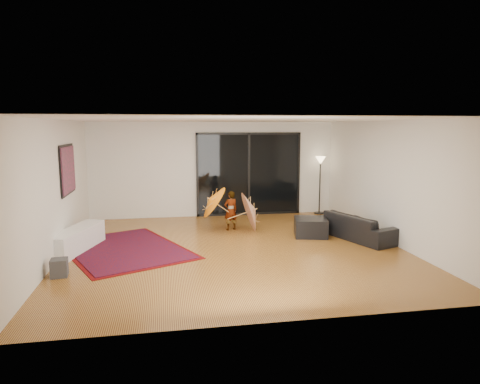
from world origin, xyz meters
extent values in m
plane|color=#B07A30|center=(0.00, 0.00, 0.00)|extent=(7.00, 7.00, 0.00)
plane|color=white|center=(0.00, 0.00, 2.70)|extent=(7.00, 7.00, 0.00)
plane|color=silver|center=(0.00, 3.50, 1.35)|extent=(7.00, 0.00, 7.00)
plane|color=silver|center=(0.00, -3.50, 1.35)|extent=(7.00, 0.00, 7.00)
plane|color=silver|center=(-3.50, 0.00, 1.35)|extent=(0.00, 7.00, 7.00)
plane|color=silver|center=(3.50, 0.00, 1.35)|extent=(0.00, 7.00, 7.00)
cube|color=black|center=(1.00, 3.47, 1.20)|extent=(3.00, 0.04, 2.40)
cube|color=black|center=(1.00, 3.45, 2.37)|extent=(3.06, 0.06, 0.06)
cube|color=black|center=(1.00, 3.45, 0.03)|extent=(3.06, 0.06, 0.06)
cube|color=black|center=(1.00, 3.45, 1.20)|extent=(0.06, 0.06, 2.40)
cube|color=black|center=(-3.48, 1.00, 1.65)|extent=(0.02, 1.28, 1.08)
cube|color=#1A4335|center=(-3.46, 1.00, 1.65)|extent=(0.03, 1.18, 0.98)
cube|color=white|center=(-3.25, 0.41, 0.24)|extent=(0.94, 1.79, 0.48)
cube|color=#424244|center=(-3.25, -1.14, 0.16)|extent=(0.30, 0.30, 0.31)
cube|color=#580708|center=(-2.30, 0.35, 0.01)|extent=(3.26, 3.69, 0.01)
cube|color=#620912|center=(-2.30, 0.35, 0.01)|extent=(3.05, 3.48, 0.02)
imported|color=black|center=(2.95, 0.36, 0.29)|extent=(1.38, 2.11, 0.58)
cube|color=black|center=(1.95, 0.76, 0.21)|extent=(0.90, 0.90, 0.42)
cylinder|color=black|center=(3.10, 3.25, 0.02)|extent=(0.29, 0.29, 0.03)
cylinder|color=black|center=(3.10, 3.25, 0.78)|extent=(0.04, 0.04, 1.56)
cone|color=#FFD899|center=(3.10, 3.25, 1.59)|extent=(0.29, 0.29, 0.23)
imported|color=#999999|center=(0.19, 1.69, 0.49)|extent=(0.41, 0.33, 0.98)
cone|color=orange|center=(-0.36, 1.64, 0.73)|extent=(0.66, 0.89, 0.82)
cylinder|color=tan|center=(-0.36, 1.64, 0.40)|extent=(0.42, 0.02, 0.31)
cylinder|color=tan|center=(-0.36, 1.64, 0.84)|extent=(0.05, 0.02, 0.05)
cone|color=silver|center=(0.79, 1.54, 0.51)|extent=(0.49, 1.00, 1.01)
cylinder|color=tan|center=(0.79, 1.54, 0.13)|extent=(0.53, 0.02, 0.19)
cylinder|color=tan|center=(0.79, 1.54, 0.62)|extent=(0.05, 0.02, 0.04)
camera|label=1|loc=(-1.42, -8.66, 2.56)|focal=32.00mm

